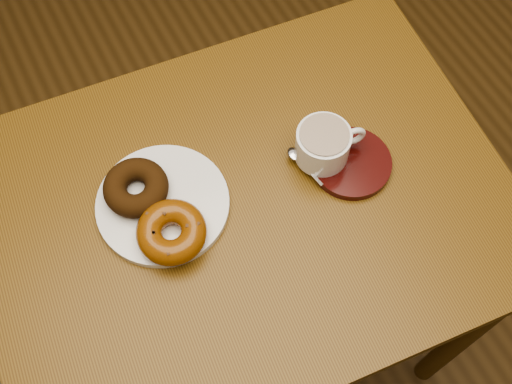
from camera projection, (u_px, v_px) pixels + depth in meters
name	position (u px, v px, depth m)	size (l,w,h in m)	color
ground	(251.00, 263.00, 1.89)	(6.00, 6.00, 0.00)	brown
cafe_table	(246.00, 234.00, 1.18)	(0.93, 0.73, 0.82)	brown
donut_plate	(163.00, 204.00, 1.06)	(0.22, 0.22, 0.01)	white
donut_cinnamon	(136.00, 188.00, 1.04)	(0.11, 0.11, 0.04)	#341D0A
donut_caramel	(171.00, 232.00, 1.00)	(0.12, 0.12, 0.04)	brown
saucer	(351.00, 163.00, 1.09)	(0.14, 0.14, 0.01)	#350907
coffee_cup	(324.00, 144.00, 1.06)	(0.12, 0.09, 0.06)	white
teaspoon	(297.00, 157.00, 1.08)	(0.02, 0.09, 0.01)	silver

